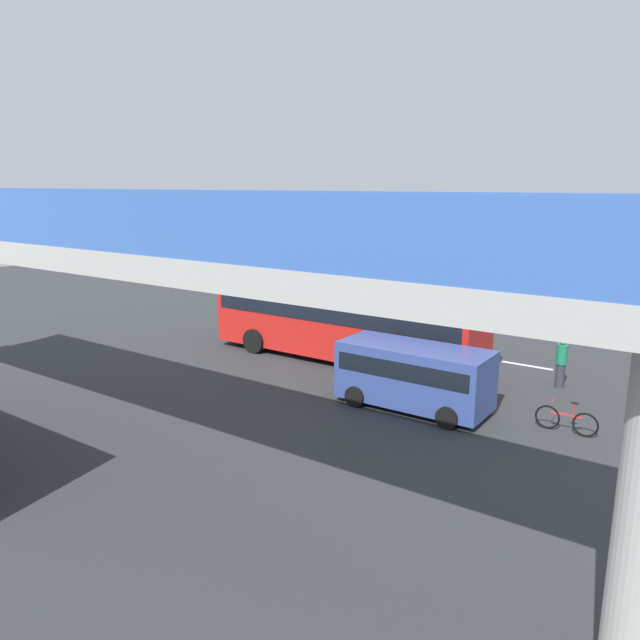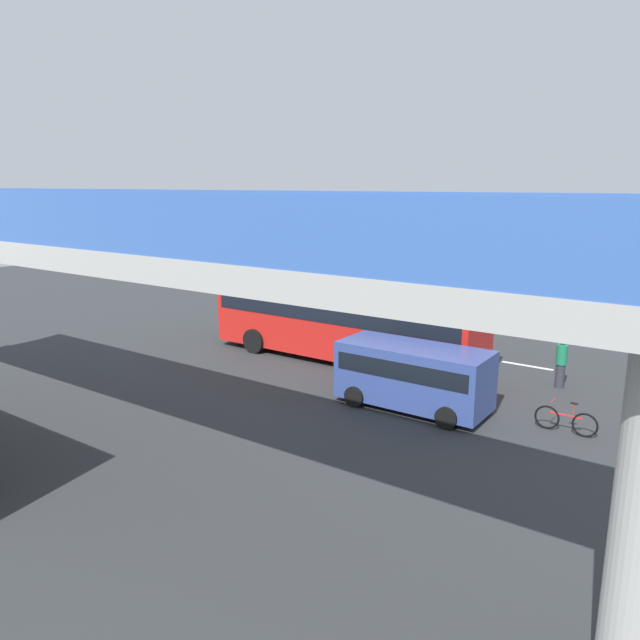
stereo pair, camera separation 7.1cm
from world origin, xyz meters
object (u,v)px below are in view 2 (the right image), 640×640
city_bus (343,315)px  parked_van (413,373)px  bicycle_red (566,421)px  traffic_sign (562,316)px  pedestrian (561,363)px

city_bus → parked_van: 5.83m
city_bus → bicycle_red: city_bus is taller
parked_van → traffic_sign: 8.50m
city_bus → traffic_sign: city_bus is taller
parked_van → pedestrian: 5.87m
parked_van → bicycle_red: parked_van is taller
pedestrian → traffic_sign: traffic_sign is taller
city_bus → traffic_sign: (-7.29, -4.81, 0.01)m
parked_van → city_bus: bearing=-34.5°
parked_van → traffic_sign: traffic_sign is taller
bicycle_red → pedestrian: size_ratio=0.99×
city_bus → pedestrian: (-8.13, -1.52, -1.00)m
parked_van → traffic_sign: (-2.52, -8.08, 0.71)m
bicycle_red → city_bus: bearing=-15.4°
parked_van → pedestrian: (-3.36, -4.80, -0.30)m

